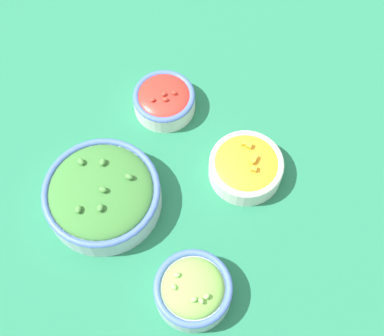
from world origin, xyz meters
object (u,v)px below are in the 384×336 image
at_px(bowl_cherry_tomatoes, 164,99).
at_px(bowl_lettuce, 193,289).
at_px(bowl_squash, 246,166).
at_px(bowl_broccoli, 102,194).

relative_size(bowl_cherry_tomatoes, bowl_lettuce, 0.93).
bearing_deg(bowl_lettuce, bowl_cherry_tomatoes, -143.66).
relative_size(bowl_squash, bowl_broccoli, 0.65).
height_order(bowl_cherry_tomatoes, bowl_broccoli, bowl_broccoli).
bearing_deg(bowl_cherry_tomatoes, bowl_lettuce, 36.34).
xyz_separation_m(bowl_squash, bowl_broccoli, (0.18, -0.20, 0.01)).
relative_size(bowl_squash, bowl_cherry_tomatoes, 1.13).
bearing_deg(bowl_squash, bowl_lettuce, 4.63).
height_order(bowl_squash, bowl_broccoli, bowl_broccoli).
xyz_separation_m(bowl_lettuce, bowl_broccoli, (-0.08, -0.22, 0.00)).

